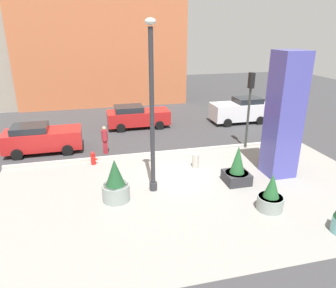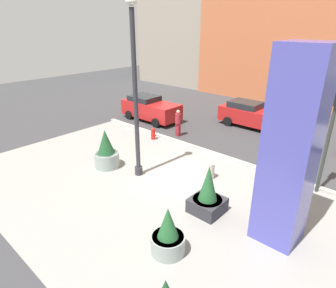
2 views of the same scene
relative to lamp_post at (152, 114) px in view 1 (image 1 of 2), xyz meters
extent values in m
plane|color=#38383A|center=(1.63, 5.05, -3.64)|extent=(60.00, 60.00, 0.00)
cube|color=gray|center=(1.63, -0.95, -3.64)|extent=(18.00, 10.00, 0.02)
cube|color=#B7B2A8|center=(1.63, 4.17, -3.56)|extent=(18.00, 0.24, 0.16)
cylinder|color=#2D2D33|center=(0.00, 0.00, -3.44)|extent=(0.36, 0.36, 0.40)
cylinder|color=#2D2D33|center=(0.00, 0.00, -0.07)|extent=(0.20, 0.20, 7.13)
ellipsoid|color=silver|center=(0.00, 0.00, 3.67)|extent=(0.44, 0.44, 0.28)
cube|color=#4C4CAD|center=(6.52, 0.20, -0.57)|extent=(1.37, 1.37, 6.14)
cylinder|color=gray|center=(4.35, -2.78, -3.34)|extent=(1.07, 1.07, 0.60)
cylinder|color=#382819|center=(4.35, -2.78, -3.06)|extent=(0.98, 0.98, 0.04)
cone|color=#235B2D|center=(4.35, -2.78, -2.53)|extent=(0.65, 0.65, 1.02)
cylinder|color=gray|center=(-1.74, -0.50, -3.27)|extent=(1.20, 1.20, 0.74)
cylinder|color=#382819|center=(-1.74, -0.50, -2.91)|extent=(1.10, 1.10, 0.04)
cone|color=#1E4C28|center=(-1.74, -0.50, -2.31)|extent=(0.83, 0.83, 1.17)
cube|color=#2D2D33|center=(4.05, -0.25, -3.36)|extent=(1.16, 1.16, 0.55)
cylinder|color=#382819|center=(4.05, -0.25, -3.11)|extent=(1.10, 1.10, 0.04)
cone|color=#235B2D|center=(4.05, -0.25, -2.42)|extent=(0.71, 0.71, 1.35)
cylinder|color=red|center=(-2.63, 3.62, -3.36)|extent=(0.26, 0.26, 0.55)
sphere|color=red|center=(-2.63, 3.62, -3.01)|extent=(0.24, 0.24, 0.24)
cylinder|color=red|center=(-2.46, 3.62, -3.34)|extent=(0.12, 0.10, 0.10)
cylinder|color=#B2ADA3|center=(2.70, 1.94, -3.26)|extent=(0.36, 0.36, 0.75)
cylinder|color=#333833|center=(6.68, 4.01, -1.77)|extent=(0.14, 0.14, 3.73)
cube|color=black|center=(6.68, 4.01, 0.54)|extent=(0.28, 0.32, 0.90)
sphere|color=yellow|center=(6.68, 4.18, 0.27)|extent=(0.18, 0.18, 0.18)
cube|color=red|center=(0.83, 9.80, -2.87)|extent=(4.56, 1.82, 0.99)
cube|color=#1E2328|center=(0.14, 9.81, -2.17)|extent=(2.05, 1.60, 0.40)
cylinder|color=black|center=(2.24, 10.71, -3.32)|extent=(0.64, 0.22, 0.64)
cylinder|color=black|center=(2.24, 8.90, -3.32)|extent=(0.64, 0.22, 0.64)
cylinder|color=black|center=(-0.59, 10.71, -3.32)|extent=(0.64, 0.22, 0.64)
cylinder|color=black|center=(-0.59, 8.90, -3.32)|extent=(0.64, 0.22, 0.64)
cube|color=silver|center=(8.70, 9.22, -2.73)|extent=(4.38, 1.90, 1.27)
cube|color=#1E2328|center=(9.35, 9.23, -1.90)|extent=(1.98, 1.66, 0.41)
cylinder|color=black|center=(7.34, 8.28, -3.32)|extent=(0.64, 0.22, 0.64)
cylinder|color=black|center=(7.33, 10.15, -3.32)|extent=(0.64, 0.22, 0.64)
cylinder|color=black|center=(10.06, 8.29, -3.32)|extent=(0.64, 0.22, 0.64)
cylinder|color=black|center=(10.05, 10.17, -3.32)|extent=(0.64, 0.22, 0.64)
cube|color=red|center=(-5.45, 6.26, -2.83)|extent=(4.46, 1.92, 1.08)
cube|color=#1E2328|center=(-6.11, 6.25, -2.11)|extent=(2.01, 1.67, 0.37)
cylinder|color=black|center=(-4.08, 7.21, -3.32)|extent=(0.64, 0.23, 0.64)
cylinder|color=black|center=(-4.06, 5.33, -3.32)|extent=(0.64, 0.23, 0.64)
cylinder|color=black|center=(-6.83, 7.18, -3.32)|extent=(0.64, 0.23, 0.64)
cylinder|color=black|center=(-6.82, 5.30, -3.32)|extent=(0.64, 0.23, 0.64)
cube|color=maroon|center=(-1.88, 5.08, -3.22)|extent=(0.29, 0.21, 0.84)
cylinder|color=maroon|center=(-1.88, 5.08, -2.49)|extent=(0.38, 0.38, 0.63)
sphere|color=tan|center=(-1.88, 5.08, -2.06)|extent=(0.23, 0.23, 0.23)
camera|label=1|loc=(-2.44, -12.78, 3.50)|focal=33.77mm
camera|label=2|loc=(9.00, -7.95, 2.90)|focal=30.74mm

